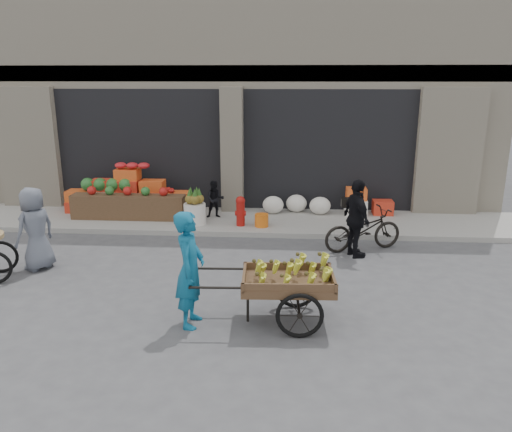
# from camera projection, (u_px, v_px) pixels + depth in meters

# --- Properties ---
(ground) EXTENTS (80.00, 80.00, 0.00)m
(ground) POSITION_uv_depth(u_px,v_px,m) (199.00, 292.00, 8.47)
(ground) COLOR #424244
(ground) RESTS_ON ground
(sidewalk) EXTENTS (18.00, 2.20, 0.12)m
(sidewalk) POSITION_uv_depth(u_px,v_px,m) (229.00, 221.00, 12.39)
(sidewalk) COLOR gray
(sidewalk) RESTS_ON ground
(building) EXTENTS (14.00, 6.45, 7.00)m
(building) POSITION_uv_depth(u_px,v_px,m) (243.00, 82.00, 15.27)
(building) COLOR beige
(building) RESTS_ON ground
(fruit_display) EXTENTS (3.10, 1.12, 1.24)m
(fruit_display) POSITION_uv_depth(u_px,v_px,m) (133.00, 193.00, 12.66)
(fruit_display) COLOR red
(fruit_display) RESTS_ON sidewalk
(pineapple_bin) EXTENTS (0.52, 0.52, 0.50)m
(pineapple_bin) POSITION_uv_depth(u_px,v_px,m) (195.00, 214.00, 11.88)
(pineapple_bin) COLOR silver
(pineapple_bin) RESTS_ON sidewalk
(fire_hydrant) EXTENTS (0.22, 0.22, 0.71)m
(fire_hydrant) POSITION_uv_depth(u_px,v_px,m) (241.00, 210.00, 11.72)
(fire_hydrant) COLOR #A5140F
(fire_hydrant) RESTS_ON sidewalk
(orange_bucket) EXTENTS (0.32, 0.32, 0.30)m
(orange_bucket) POSITION_uv_depth(u_px,v_px,m) (262.00, 220.00, 11.70)
(orange_bucket) COLOR orange
(orange_bucket) RESTS_ON sidewalk
(right_bay_goods) EXTENTS (3.35, 0.60, 0.70)m
(right_bay_goods) POSITION_uv_depth(u_px,v_px,m) (333.00, 203.00, 12.69)
(right_bay_goods) COLOR silver
(right_bay_goods) RESTS_ON sidewalk
(seated_person) EXTENTS (0.51, 0.43, 0.93)m
(seated_person) POSITION_uv_depth(u_px,v_px,m) (215.00, 199.00, 12.37)
(seated_person) COLOR black
(seated_person) RESTS_ON sidewalk
(banana_cart) EXTENTS (2.32, 1.04, 0.95)m
(banana_cart) POSITION_uv_depth(u_px,v_px,m) (285.00, 278.00, 7.25)
(banana_cart) COLOR brown
(banana_cart) RESTS_ON ground
(vendor_woman) EXTENTS (0.44, 0.65, 1.72)m
(vendor_woman) POSITION_uv_depth(u_px,v_px,m) (190.00, 269.00, 7.14)
(vendor_woman) COLOR #105A7F
(vendor_woman) RESTS_ON ground
(vendor_grey) EXTENTS (0.80, 0.92, 1.58)m
(vendor_grey) POSITION_uv_depth(u_px,v_px,m) (35.00, 229.00, 9.29)
(vendor_grey) COLOR slate
(vendor_grey) RESTS_ON ground
(bicycle) EXTENTS (1.82, 1.16, 0.90)m
(bicycle) POSITION_uv_depth(u_px,v_px,m) (363.00, 229.00, 10.39)
(bicycle) COLOR black
(bicycle) RESTS_ON ground
(cyclist) EXTENTS (0.69, 1.01, 1.59)m
(cyclist) POSITION_uv_depth(u_px,v_px,m) (356.00, 219.00, 9.92)
(cyclist) COLOR black
(cyclist) RESTS_ON ground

